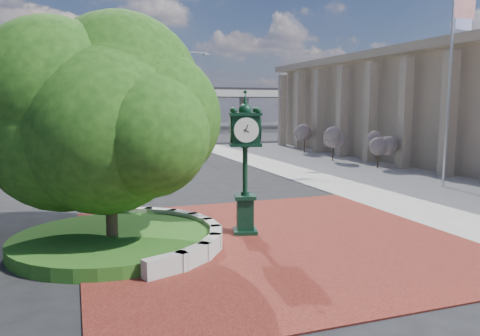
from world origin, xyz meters
The scene contains 17 objects.
ground centered at (0.00, 0.00, 0.00)m, with size 200.00×200.00×0.00m, color black.
plaza centered at (0.00, -1.00, 0.02)m, with size 12.00×12.00×0.04m, color maroon.
sidewalk centered at (16.00, 10.00, 0.02)m, with size 20.00×50.00×0.04m, color #9E9B93.
planter_wall centered at (-2.71, 0.00, 0.27)m, with size 2.96×6.77×0.54m.
grass_bed centered at (-5.00, 0.00, 0.20)m, with size 6.10×6.10×0.40m, color #204A15.
overpass centered at (-0.22, 70.00, 6.54)m, with size 90.00×12.00×7.50m.
tree_planter centered at (-5.00, 0.00, 3.72)m, with size 5.20×5.20×6.33m.
tree_street centered at (-4.00, 18.00, 3.24)m, with size 4.40×4.40×5.45m.
post_clock centered at (-0.59, 0.07, 2.64)m, with size 1.19×1.19×4.80m.
parked_car centered at (2.89, 38.03, 0.67)m, with size 1.58×3.92×1.33m, color #531C0B.
flagpole_a centered at (12.70, 5.17, 5.23)m, with size 1.60×0.18×10.21m.
flagpole_b centered at (15.00, 7.51, 5.17)m, with size 1.57×0.25×10.09m.
street_lamp_near centered at (4.74, 28.86, 5.48)m, with size 2.06×0.71×9.35m.
street_lamp_far centered at (-1.05, 43.14, 4.82)m, with size 1.85×0.36×8.23m.
shrub_near centered at (13.92, 12.64, 1.59)m, with size 1.20×1.20×2.20m.
shrub_mid centered at (13.17, 17.37, 1.59)m, with size 1.20×1.20×2.20m.
shrub_far centered at (14.09, 23.99, 1.59)m, with size 1.20×1.20×2.20m.
Camera 1 is at (-6.00, -14.59, 4.38)m, focal length 35.00 mm.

